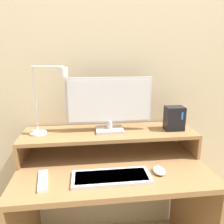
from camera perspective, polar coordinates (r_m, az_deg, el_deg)
The scene contains 9 objects.
wall_back at distance 1.49m, azimuth -1.50°, elevation 11.84°, with size 6.00×0.05×2.50m.
desk at distance 1.43m, azimuth 0.11°, elevation -21.03°, with size 1.09×0.60×0.70m.
monitor_shelf at distance 1.40m, azimuth -0.65°, elevation -5.95°, with size 1.09×0.30×0.16m.
monitor at distance 1.34m, azimuth -0.57°, elevation 2.31°, with size 0.52×0.13×0.34m.
desk_lamp at distance 1.33m, azimuth -16.87°, elevation 2.29°, with size 0.25×0.13×0.41m.
router_dock at distance 1.45m, azimuth 15.95°, elevation -1.59°, with size 0.12×0.09×0.15m.
keyboard at distance 1.19m, azimuth -0.18°, elevation -16.63°, with size 0.41×0.16×0.02m.
mouse at distance 1.26m, azimuth 12.16°, elevation -14.67°, with size 0.07×0.09×0.03m.
remote_control at distance 1.21m, azimuth -17.60°, elevation -16.74°, with size 0.07×0.19×0.02m.
Camera 1 is at (-0.14, -0.84, 1.34)m, focal length 35.00 mm.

